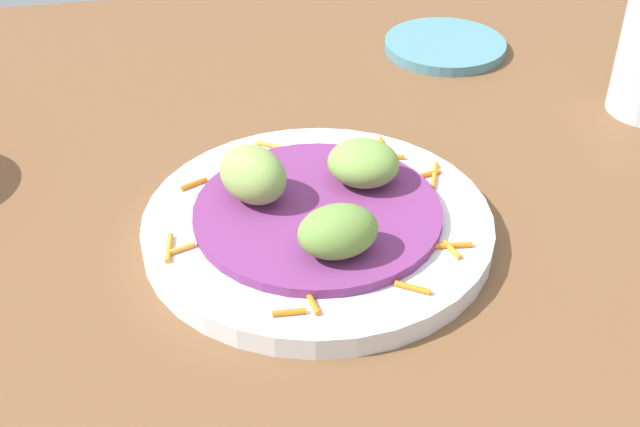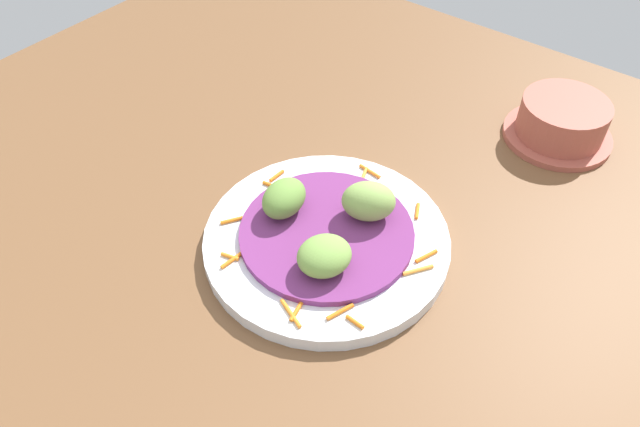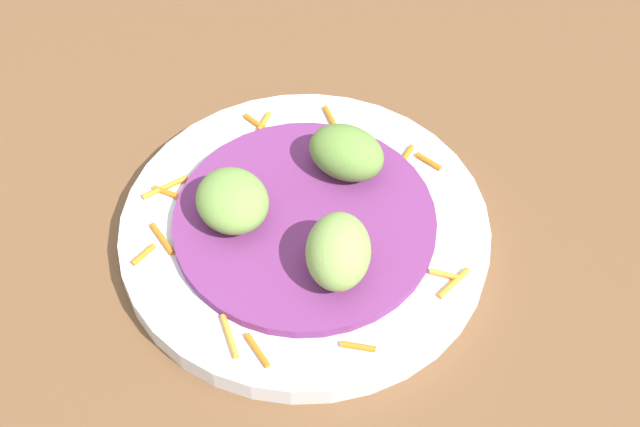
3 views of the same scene
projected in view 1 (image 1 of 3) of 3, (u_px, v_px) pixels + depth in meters
The scene contains 8 objects.
table_surface at pixel (371, 286), 58.85cm from camera, with size 110.00×110.00×2.00cm, color brown.
main_plate at pixel (318, 226), 61.58cm from camera, with size 25.67×25.67×1.66cm, color silver.
cabbage_bed at pixel (318, 212), 60.86cm from camera, with size 18.14×18.14×0.77cm, color #702D6B.
carrot_garnish at pixel (335, 207), 61.76cm from camera, with size 21.53×21.92×0.40cm.
guac_scoop_left at pixel (253, 174), 60.41cm from camera, with size 5.60×4.22×4.17cm, color #84A851.
guac_scoop_center at pixel (336, 227), 55.82cm from camera, with size 4.13×5.53×3.53cm, color olive.
guac_scoop_right at pixel (363, 163), 62.45cm from camera, with size 4.81×5.42×3.32cm, color #759E47.
side_plate_small at pixel (445, 46), 87.60cm from camera, with size 12.66×12.66×1.05cm, color teal.
Camera 1 is at (43.18, -11.87, 39.69)cm, focal length 46.99 mm.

